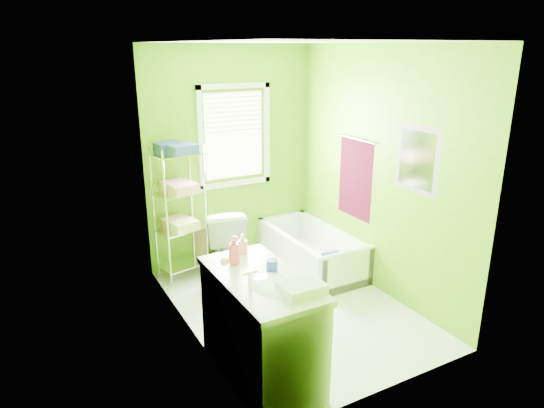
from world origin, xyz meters
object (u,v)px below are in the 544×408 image
vanity (262,324)px  bathtub (312,256)px  wire_shelf_unit (180,198)px  toilet (223,239)px

vanity → bathtub: bearing=45.6°
vanity → wire_shelf_unit: bearing=89.0°
toilet → wire_shelf_unit: 0.73m
toilet → wire_shelf_unit: (-0.46, 0.08, 0.56)m
toilet → vanity: bearing=88.3°
bathtub → wire_shelf_unit: bearing=159.1°
bathtub → toilet: toilet is taller
toilet → vanity: vanity is taller
bathtub → toilet: size_ratio=1.87×
toilet → wire_shelf_unit: bearing=3.0°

